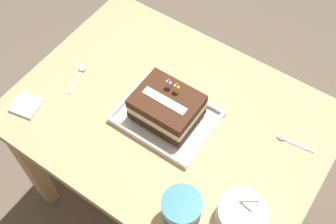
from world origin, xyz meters
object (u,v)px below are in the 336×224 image
(ice_cream_tub, at_px, (181,211))
(serving_spoon_by_bowls, at_px, (81,71))
(serving_spoon_near_tray, at_px, (288,140))
(birthday_cake, at_px, (166,106))
(foil_tray, at_px, (166,117))
(bowl_stack, at_px, (242,216))
(napkin_pile, at_px, (26,105))

(ice_cream_tub, xyz_separation_m, serving_spoon_by_bowls, (-0.60, 0.25, -0.06))
(ice_cream_tub, xyz_separation_m, serving_spoon_near_tray, (0.14, 0.41, -0.06))
(birthday_cake, xyz_separation_m, serving_spoon_by_bowls, (-0.37, -0.01, -0.07))
(birthday_cake, height_order, serving_spoon_by_bowls, birthday_cake)
(serving_spoon_near_tray, bearing_deg, serving_spoon_by_bowls, -167.60)
(foil_tray, xyz_separation_m, serving_spoon_by_bowls, (-0.37, -0.01, -0.00))
(bowl_stack, relative_size, ice_cream_tub, 1.23)
(napkin_pile, bearing_deg, serving_spoon_near_tray, 25.65)
(bowl_stack, xyz_separation_m, ice_cream_tub, (-0.15, -0.09, 0.03))
(serving_spoon_near_tray, bearing_deg, napkin_pile, -154.35)
(serving_spoon_near_tray, distance_m, napkin_pile, 0.89)
(ice_cream_tub, bearing_deg, serving_spoon_near_tray, 70.85)
(bowl_stack, xyz_separation_m, napkin_pile, (-0.80, -0.06, -0.03))
(serving_spoon_by_bowls, bearing_deg, bowl_stack, -11.82)
(birthday_cake, distance_m, serving_spoon_by_bowls, 0.38)
(serving_spoon_by_bowls, bearing_deg, napkin_pile, -104.09)
(foil_tray, bearing_deg, ice_cream_tub, -48.36)
(serving_spoon_by_bowls, bearing_deg, foil_tray, 1.70)
(foil_tray, bearing_deg, serving_spoon_by_bowls, -178.30)
(foil_tray, bearing_deg, bowl_stack, -23.90)
(serving_spoon_near_tray, distance_m, serving_spoon_by_bowls, 0.76)
(bowl_stack, relative_size, serving_spoon_near_tray, 1.19)
(serving_spoon_by_bowls, height_order, napkin_pile, serving_spoon_by_bowls)
(foil_tray, relative_size, bowl_stack, 2.13)
(ice_cream_tub, xyz_separation_m, napkin_pile, (-0.66, 0.03, -0.06))
(foil_tray, height_order, serving_spoon_by_bowls, foil_tray)
(birthday_cake, distance_m, bowl_stack, 0.42)
(foil_tray, distance_m, serving_spoon_by_bowls, 0.37)
(birthday_cake, height_order, napkin_pile, birthday_cake)
(foil_tray, xyz_separation_m, serving_spoon_near_tray, (0.38, 0.15, -0.00))
(birthday_cake, relative_size, serving_spoon_near_tray, 1.65)
(serving_spoon_near_tray, relative_size, serving_spoon_by_bowls, 0.95)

